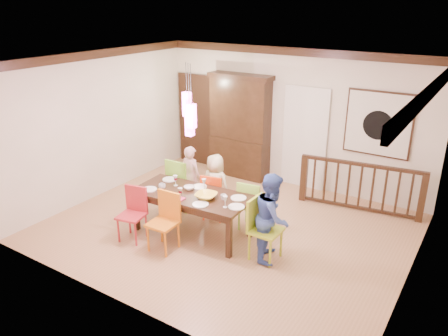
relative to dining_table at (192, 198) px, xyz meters
The scene contains 37 objects.
floor 0.92m from the dining_table, 49.16° to the left, with size 6.00×6.00×0.00m, color #AA7B52.
ceiling 2.33m from the dining_table, 49.16° to the left, with size 6.00×6.00×0.00m, color white.
wall_back 3.11m from the dining_table, 82.08° to the left, with size 6.00×6.00×0.00m, color beige.
wall_left 2.75m from the dining_table, 169.50° to the left, with size 5.00×5.00×0.00m, color beige.
wall_right 3.54m from the dining_table, ahead, with size 5.00×5.00×0.00m, color beige.
crown_molding 2.25m from the dining_table, 49.16° to the left, with size 6.00×5.00×0.16m, color black, non-canonical shape.
panel_door 3.56m from the dining_table, 124.13° to the left, with size 1.04×0.07×2.24m, color black.
white_doorway 3.07m from the dining_table, 75.45° to the left, with size 0.97×0.05×2.22m, color silver.
painting 3.80m from the dining_table, 53.02° to the left, with size 1.25×0.06×1.25m.
pendant_cluster 1.44m from the dining_table, 32.01° to the right, with size 0.27×0.21×1.14m.
dining_table is the anchor object (origin of this frame).
chair_far_left 1.01m from the dining_table, 136.63° to the left, with size 0.47×0.47×1.02m.
chair_far_mid 0.69m from the dining_table, 88.83° to the left, with size 0.47×0.47×0.89m.
chair_far_right 1.05m from the dining_table, 42.65° to the left, with size 0.46×0.46×0.91m.
chair_near_left 1.03m from the dining_table, 134.71° to the right, with size 0.48×0.48×0.91m.
chair_near_mid 0.70m from the dining_table, 96.20° to the right, with size 0.45×0.45×0.95m.
chair_end_right 1.43m from the dining_table, ahead, with size 0.46×0.46×1.00m.
china_hutch 2.91m from the dining_table, 104.44° to the left, with size 1.46×0.46×2.31m.
balustrade 3.25m from the dining_table, 48.55° to the left, with size 2.31×0.39×0.96m.
person_far_left 1.07m from the dining_table, 127.51° to the left, with size 0.45×0.29×1.23m, color #FABEC8.
person_far_mid 0.84m from the dining_table, 95.47° to the left, with size 0.57×0.37×1.17m, color beige.
person_end_right 1.49m from the dining_table, ahead, with size 0.68×0.53×1.40m, color #4260BA.
serving_bowl 0.34m from the dining_table, ahead, with size 0.35×0.35×0.09m, color yellow.
small_bowl 0.20m from the dining_table, 142.10° to the left, with size 0.19×0.19×0.06m, color white.
cup_left 0.57m from the dining_table, 166.52° to the right, with size 0.12×0.12×0.09m, color silver.
cup_right 0.60m from the dining_table, ahead, with size 0.09×0.09×0.09m, color silver.
plate_far_left 0.74m from the dining_table, 159.39° to the left, with size 0.26×0.26×0.01m, color white.
plate_far_mid 0.30m from the dining_table, 98.57° to the left, with size 0.26×0.26×0.01m, color white.
plate_far_right 0.81m from the dining_table, 18.02° to the left, with size 0.26×0.26×0.01m, color white.
plate_near_left 0.76m from the dining_table, 158.44° to the right, with size 0.26×0.26×0.01m, color white.
plate_near_mid 0.48m from the dining_table, 36.48° to the right, with size 0.26×0.26×0.01m, color white.
plate_end_right 0.91m from the dining_table, ahead, with size 0.26×0.26×0.01m, color white.
wine_glass_a 0.48m from the dining_table, 165.63° to the left, with size 0.08×0.08×0.19m, color #590C19, non-canonical shape.
wine_glass_b 0.32m from the dining_table, 72.45° to the left, with size 0.08×0.08×0.19m, color silver, non-canonical shape.
wine_glass_c 0.33m from the dining_table, 95.33° to the right, with size 0.08×0.08×0.19m, color #590C19, non-canonical shape.
wine_glass_d 0.79m from the dining_table, 10.70° to the right, with size 0.08×0.08×0.19m, color silver, non-canonical shape.
napkin 0.31m from the dining_table, 98.11° to the right, with size 0.18×0.14×0.01m, color #D83359.
Camera 1 is at (3.65, -5.81, 3.78)m, focal length 35.00 mm.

